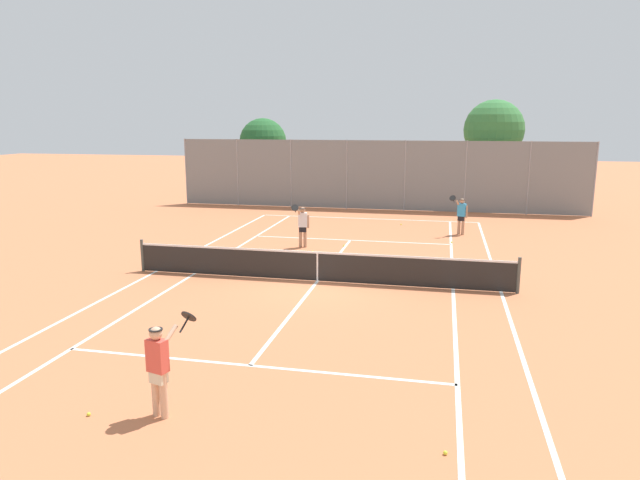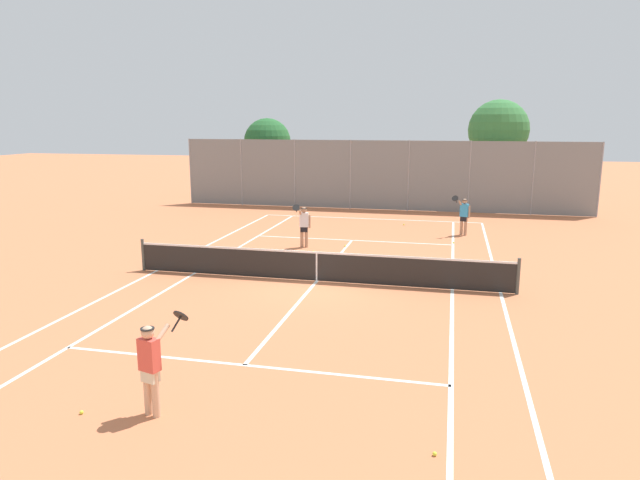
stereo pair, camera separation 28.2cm
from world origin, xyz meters
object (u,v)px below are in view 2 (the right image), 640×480
at_px(loose_tennis_ball_3, 435,454).
at_px(loose_tennis_ball_5, 314,251).
at_px(player_far_right, 464,214).
at_px(loose_tennis_ball_1, 404,225).
at_px(player_near_side, 150,364).
at_px(loose_tennis_ball_0, 453,243).
at_px(tree_behind_right, 497,132).
at_px(player_far_left, 304,224).
at_px(tennis_net, 317,265).
at_px(tree_behind_left, 268,143).
at_px(loose_tennis_ball_2, 81,412).
at_px(loose_tennis_ball_4, 345,246).

distance_m(loose_tennis_ball_3, loose_tennis_ball_5, 13.62).
height_order(player_far_right, loose_tennis_ball_1, player_far_right).
distance_m(player_near_side, player_far_right, 18.05).
bearing_deg(loose_tennis_ball_0, loose_tennis_ball_1, 122.06).
distance_m(loose_tennis_ball_3, tree_behind_right, 26.87).
bearing_deg(loose_tennis_ball_3, loose_tennis_ball_1, 96.17).
bearing_deg(player_far_left, loose_tennis_ball_1, 59.24).
height_order(tennis_net, loose_tennis_ball_3, tennis_net).
bearing_deg(tree_behind_right, loose_tennis_ball_5, -118.23).
bearing_deg(tree_behind_left, tennis_net, -67.57).
xyz_separation_m(player_near_side, loose_tennis_ball_1, (2.62, 19.08, -0.89)).
height_order(player_far_left, loose_tennis_ball_3, player_far_left).
bearing_deg(player_far_left, loose_tennis_ball_2, -91.65).
bearing_deg(loose_tennis_ball_3, loose_tennis_ball_4, 105.86).
bearing_deg(loose_tennis_ball_5, tennis_net, -74.93).
xyz_separation_m(tree_behind_left, tree_behind_right, (13.86, -0.63, 0.77)).
bearing_deg(tree_behind_left, player_far_right, -38.61).
height_order(player_far_right, loose_tennis_ball_5, player_far_right).
xyz_separation_m(loose_tennis_ball_2, loose_tennis_ball_5, (0.97, 12.79, 0.00)).
relative_size(loose_tennis_ball_1, tree_behind_right, 0.01).
bearing_deg(player_far_left, loose_tennis_ball_3, -67.68).
relative_size(tennis_net, loose_tennis_ball_4, 181.82).
bearing_deg(tree_behind_left, loose_tennis_ball_3, -67.09).
relative_size(loose_tennis_ball_0, loose_tennis_ball_5, 1.00).
xyz_separation_m(player_near_side, loose_tennis_ball_2, (-1.21, -0.26, -0.89)).
relative_size(player_far_left, tree_behind_left, 0.35).
relative_size(loose_tennis_ball_4, loose_tennis_ball_5, 1.00).
xyz_separation_m(player_far_left, player_far_right, (6.17, 3.95, 0.00)).
height_order(loose_tennis_ball_5, tree_behind_right, tree_behind_right).
distance_m(loose_tennis_ball_3, tree_behind_left, 29.57).
height_order(loose_tennis_ball_1, tree_behind_left, tree_behind_left).
relative_size(tennis_net, player_far_right, 6.76).
relative_size(loose_tennis_ball_0, tree_behind_left, 0.01).
height_order(loose_tennis_ball_0, tree_behind_right, tree_behind_right).
distance_m(player_far_right, loose_tennis_ball_4, 5.83).
distance_m(loose_tennis_ball_0, loose_tennis_ball_5, 5.92).
distance_m(loose_tennis_ball_4, tree_behind_left, 15.50).
bearing_deg(loose_tennis_ball_3, loose_tennis_ball_2, -179.02).
bearing_deg(tree_behind_right, tennis_net, -109.77).
height_order(loose_tennis_ball_0, tree_behind_left, tree_behind_left).
relative_size(loose_tennis_ball_2, loose_tennis_ball_4, 1.00).
height_order(loose_tennis_ball_0, loose_tennis_ball_2, same).
height_order(tree_behind_left, tree_behind_right, tree_behind_right).
xyz_separation_m(loose_tennis_ball_1, loose_tennis_ball_3, (2.08, -19.24, 0.00)).
bearing_deg(loose_tennis_ball_2, tree_behind_left, 101.49).
bearing_deg(loose_tennis_ball_3, player_near_side, 178.07).
bearing_deg(loose_tennis_ball_1, loose_tennis_ball_0, -57.94).
distance_m(loose_tennis_ball_0, tree_behind_right, 11.89).
height_order(tennis_net, loose_tennis_ball_1, tennis_net).
bearing_deg(tennis_net, player_near_side, -95.29).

